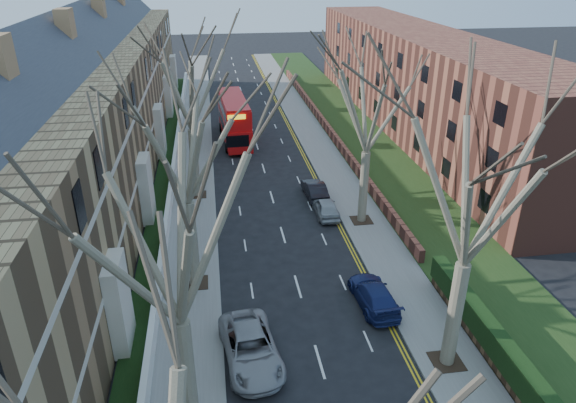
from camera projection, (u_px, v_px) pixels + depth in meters
name	position (u px, v px, depth m)	size (l,w,h in m)	color
pavement_left	(195.00, 148.00, 49.48)	(3.00, 102.00, 0.12)	slate
pavement_right	(317.00, 142.00, 51.10)	(3.00, 102.00, 0.12)	slate
terrace_left	(86.00, 121.00, 38.94)	(9.70, 78.00, 13.60)	olive
flats_right	(417.00, 80.00, 54.09)	(13.97, 54.00, 10.00)	brown
front_wall_left	(173.00, 176.00, 41.88)	(0.30, 78.00, 1.00)	white
grass_verge_right	(361.00, 139.00, 51.67)	(6.00, 102.00, 0.06)	#1D3714
tree_left_mid	(169.00, 215.00, 16.00)	(10.50, 10.50, 14.71)	#69614B
tree_left_far	(181.00, 128.00, 25.05)	(10.15, 10.15, 14.22)	#69614B
tree_left_dist	(187.00, 72.00, 35.60)	(10.50, 10.50, 14.71)	#69614B
tree_right_mid	(480.00, 170.00, 19.33)	(10.50, 10.50, 14.71)	#69614B
tree_right_far	(370.00, 91.00, 31.94)	(10.15, 10.15, 14.22)	#69614B
double_decker_bus	(234.00, 121.00, 50.81)	(3.00, 10.23, 4.26)	red
car_left_far	(251.00, 348.00, 23.36)	(2.39, 5.19, 1.44)	gray
car_right_near	(374.00, 295.00, 27.16)	(1.81, 4.44, 1.29)	navy
car_right_mid	(326.00, 207.00, 36.61)	(1.52, 3.79, 1.29)	#989CA0
car_right_far	(315.00, 190.00, 39.28)	(1.39, 3.99, 1.32)	black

